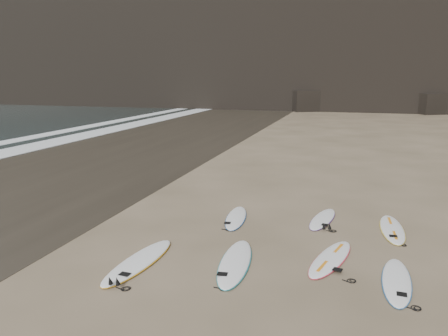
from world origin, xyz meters
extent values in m
plane|color=#897559|center=(0.00, 0.00, 0.00)|extent=(240.00, 240.00, 0.00)
cube|color=#383026|center=(-13.00, 10.00, 0.00)|extent=(12.00, 200.00, 0.01)
cube|color=white|center=(-18.50, 10.00, 0.03)|extent=(2.20, 200.00, 0.05)
cube|color=black|center=(8.00, 45.00, 1.16)|extent=(4.23, 4.46, 2.33)
cube|color=black|center=(-6.00, 45.00, 1.25)|extent=(4.49, 4.76, 2.49)
ellipsoid|color=white|center=(-4.65, -1.00, 0.05)|extent=(0.88, 2.83, 0.10)
ellipsoid|color=white|center=(-2.51, -0.42, 0.05)|extent=(0.95, 2.79, 0.10)
ellipsoid|color=white|center=(-0.42, 0.43, 0.04)|extent=(1.21, 2.55, 0.09)
ellipsoid|color=white|center=(0.97, -0.36, 0.04)|extent=(0.70, 2.39, 0.09)
ellipsoid|color=white|center=(-3.32, 2.71, 0.04)|extent=(0.85, 2.35, 0.08)
ellipsoid|color=white|center=(-0.80, 3.33, 0.04)|extent=(0.91, 2.28, 0.08)
ellipsoid|color=white|center=(1.13, 2.98, 0.04)|extent=(0.69, 2.51, 0.09)
camera|label=1|loc=(-0.12, -9.46, 4.23)|focal=35.00mm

